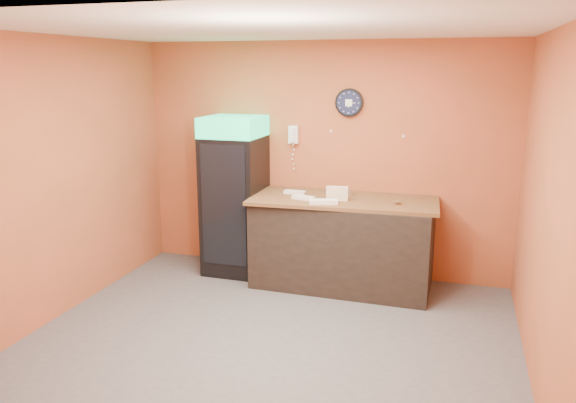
% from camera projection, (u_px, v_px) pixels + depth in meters
% --- Properties ---
extents(floor, '(4.50, 4.50, 0.00)m').
position_uv_depth(floor, '(270.00, 340.00, 5.25)').
color(floor, '#47474C').
rests_on(floor, ground).
extents(back_wall, '(4.50, 0.02, 2.80)m').
position_uv_depth(back_wall, '(323.00, 160.00, 6.78)').
color(back_wall, '#BE5435').
rests_on(back_wall, floor).
extents(left_wall, '(0.02, 4.00, 2.80)m').
position_uv_depth(left_wall, '(55.00, 180.00, 5.56)').
color(left_wall, '#BE5435').
rests_on(left_wall, floor).
extents(right_wall, '(0.02, 4.00, 2.80)m').
position_uv_depth(right_wall, '(548.00, 214.00, 4.28)').
color(right_wall, '#BE5435').
rests_on(right_wall, floor).
extents(ceiling, '(4.50, 4.00, 0.02)m').
position_uv_depth(ceiling, '(268.00, 28.00, 4.60)').
color(ceiling, white).
rests_on(ceiling, back_wall).
extents(beverage_cooler, '(0.68, 0.69, 1.92)m').
position_uv_depth(beverage_cooler, '(234.00, 198.00, 6.81)').
color(beverage_cooler, black).
rests_on(beverage_cooler, floor).
extents(prep_counter, '(2.02, 0.92, 1.00)m').
position_uv_depth(prep_counter, '(343.00, 244.00, 6.48)').
color(prep_counter, black).
rests_on(prep_counter, floor).
extents(wall_clock, '(0.33, 0.06, 0.33)m').
position_uv_depth(wall_clock, '(349.00, 103.00, 6.51)').
color(wall_clock, black).
rests_on(wall_clock, back_wall).
extents(wall_phone, '(0.12, 0.10, 0.21)m').
position_uv_depth(wall_phone, '(293.00, 135.00, 6.77)').
color(wall_phone, white).
rests_on(wall_phone, back_wall).
extents(butcher_paper, '(2.14, 1.02, 0.04)m').
position_uv_depth(butcher_paper, '(344.00, 200.00, 6.35)').
color(butcher_paper, brown).
rests_on(butcher_paper, prep_counter).
extents(sub_roll_stack, '(0.25, 0.12, 0.15)m').
position_uv_depth(sub_roll_stack, '(337.00, 193.00, 6.25)').
color(sub_roll_stack, beige).
rests_on(sub_roll_stack, butcher_paper).
extents(wrapped_sandwich_left, '(0.28, 0.16, 0.04)m').
position_uv_depth(wrapped_sandwich_left, '(303.00, 198.00, 6.30)').
color(wrapped_sandwich_left, silver).
rests_on(wrapped_sandwich_left, butcher_paper).
extents(wrapped_sandwich_mid, '(0.33, 0.20, 0.04)m').
position_uv_depth(wrapped_sandwich_mid, '(324.00, 202.00, 6.10)').
color(wrapped_sandwich_mid, silver).
rests_on(wrapped_sandwich_mid, butcher_paper).
extents(wrapped_sandwich_right, '(0.25, 0.11, 0.04)m').
position_uv_depth(wrapped_sandwich_right, '(295.00, 192.00, 6.58)').
color(wrapped_sandwich_right, silver).
rests_on(wrapped_sandwich_right, butcher_paper).
extents(kitchen_tool, '(0.07, 0.07, 0.07)m').
position_uv_depth(kitchen_tool, '(349.00, 192.00, 6.51)').
color(kitchen_tool, silver).
rests_on(kitchen_tool, butcher_paper).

